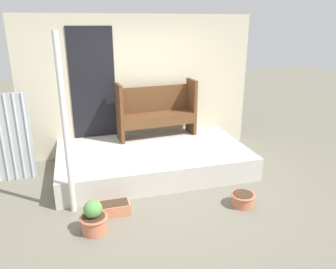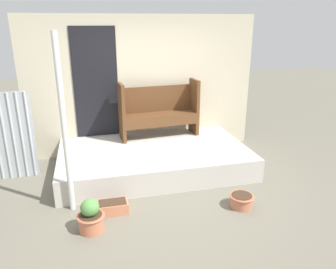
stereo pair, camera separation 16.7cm
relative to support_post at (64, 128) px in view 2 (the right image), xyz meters
The scene contains 8 objects.
ground_plane 1.80m from the support_post, ahead, with size 24.00×24.00×0.00m, color #706B5B.
porch_slab 1.96m from the support_post, 36.33° to the left, with size 3.20×1.87×0.39m.
house_wall 2.37m from the support_post, 56.03° to the left, with size 4.40×0.08×2.60m.
support_post is the anchor object (origin of this frame).
bench 2.30m from the support_post, 45.80° to the left, with size 1.50×0.52×1.05m.
flower_pot_left 1.17m from the support_post, 67.04° to the right, with size 0.35×0.35×0.43m.
flower_pot_middle 2.59m from the support_post, 12.72° to the right, with size 0.35×0.35×0.19m.
planter_box_rect 1.25m from the support_post, 22.70° to the right, with size 0.41×0.24×0.16m.
Camera 2 is at (-1.03, -4.24, 2.46)m, focal length 35.00 mm.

